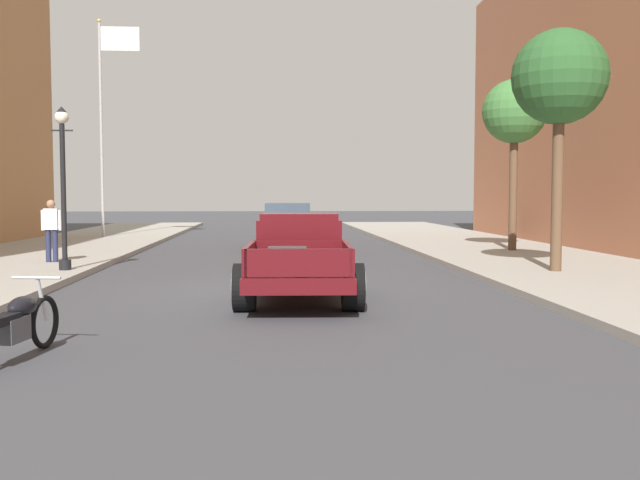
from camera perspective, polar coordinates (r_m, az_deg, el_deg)
ground_plane at (r=13.99m, az=-3.34°, el=-4.25°), size 140.00×140.00×0.00m
sidewalk_right at (r=15.83m, az=23.97°, el=-3.37°), size 5.50×64.00×0.15m
hotrod_truck_maroon at (r=13.22m, az=-1.70°, el=-1.42°), size 2.34×5.00×1.58m
motorcycle_parked at (r=8.88m, az=-23.57°, el=-6.26°), size 0.65×2.10×0.93m
car_background_red at (r=24.70m, az=-2.59°, el=0.98°), size 2.03×4.38×1.65m
pedestrian_sidewalk_left at (r=19.91m, az=-20.94°, el=1.01°), size 0.53×0.22×1.65m
street_lamp_near at (r=17.69m, az=-20.10°, el=4.93°), size 0.50×0.32×3.85m
flagpole at (r=31.61m, az=-16.94°, el=10.50°), size 1.74×0.16×9.16m
street_tree_nearest at (r=17.49m, az=18.84°, el=12.21°), size 2.19×2.19×5.59m
street_tree_second at (r=23.64m, az=15.48°, el=9.83°), size 2.04×2.04×5.46m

